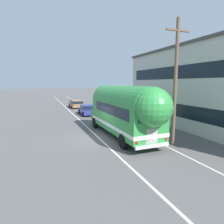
% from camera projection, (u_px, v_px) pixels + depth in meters
% --- Properties ---
extents(ground_plane, '(300.00, 300.00, 0.00)m').
position_uv_depth(ground_plane, '(99.00, 138.00, 15.05)').
color(ground_plane, '#565454').
extents(lane_markings, '(3.91, 80.00, 0.01)m').
position_uv_depth(lane_markings, '(87.00, 114.00, 26.77)').
color(lane_markings, silver).
rests_on(lane_markings, ground).
extents(utility_pole, '(1.80, 0.24, 8.50)m').
position_uv_depth(utility_pole, '(175.00, 81.00, 12.90)').
color(utility_pole, brown).
rests_on(utility_pole, ground).
extents(painted_bus, '(2.77, 10.96, 4.12)m').
position_uv_depth(painted_bus, '(125.00, 109.00, 14.89)').
color(painted_bus, '#2D8C3D').
rests_on(painted_bus, ground).
extents(car_lead, '(2.00, 4.26, 1.37)m').
position_uv_depth(car_lead, '(88.00, 109.00, 26.33)').
color(car_lead, navy).
rests_on(car_lead, ground).
extents(car_second, '(2.00, 4.59, 1.37)m').
position_uv_depth(car_second, '(76.00, 103.00, 33.76)').
color(car_second, olive).
rests_on(car_second, ground).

